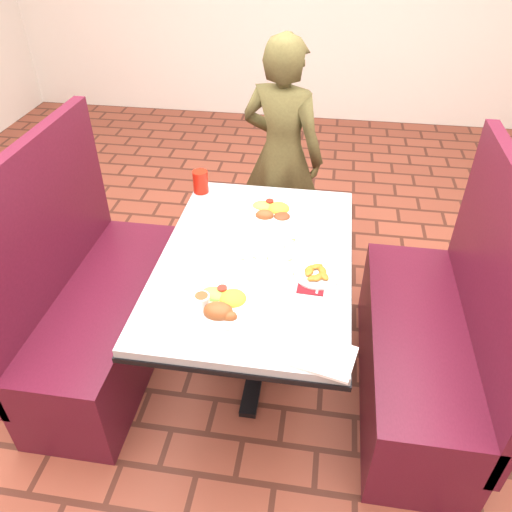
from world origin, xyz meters
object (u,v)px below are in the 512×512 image
booth_bench_right (429,346)px  far_dinner_plate (272,210)px  booth_bench_left (96,309)px  dining_table (256,274)px  diner_person (282,156)px  near_dinner_plate (222,302)px  red_tumbler (201,182)px  plantain_plate (317,274)px

booth_bench_right → far_dinner_plate: (-0.77, 0.34, 0.44)m
booth_bench_left → far_dinner_plate: 1.00m
booth_bench_right → dining_table: bearing=180.0°
diner_person → near_dinner_plate: diner_person is taller
dining_table → far_dinner_plate: 0.36m
booth_bench_right → red_tumbler: 1.35m
dining_table → diner_person: size_ratio=0.86×
dining_table → red_tumbler: (-0.36, 0.50, 0.15)m
dining_table → booth_bench_left: (-0.80, 0.00, -0.32)m
near_dinner_plate → red_tumbler: size_ratio=2.22×
booth_bench_left → diner_person: (0.79, 1.06, 0.37)m
diner_person → plantain_plate: bearing=121.9°
booth_bench_right → diner_person: (-0.80, 1.06, 0.37)m
plantain_plate → diner_person: bearing=103.0°
far_dinner_plate → plantain_plate: 0.50m
booth_bench_left → red_tumbler: size_ratio=10.46×
booth_bench_right → far_dinner_plate: 0.96m
near_dinner_plate → red_tumbler: red_tumbler is taller
diner_person → booth_bench_left: bearing=72.1°
booth_bench_left → near_dinner_plate: 0.91m
booth_bench_right → far_dinner_plate: size_ratio=4.66×
diner_person → far_dinner_plate: diner_person is taller
booth_bench_left → near_dinner_plate: bearing=-24.7°
booth_bench_right → plantain_plate: size_ratio=6.64×
diner_person → far_dinner_plate: bearing=111.3°
booth_bench_left → far_dinner_plate: booth_bench_left is taller
booth_bench_left → plantain_plate: bearing=-5.2°
dining_table → booth_bench_left: bearing=180.0°
dining_table → red_tumbler: 0.63m
booth_bench_right → red_tumbler: (-1.16, 0.50, 0.48)m
red_tumbler → diner_person: bearing=58.0°
diner_person → red_tumbler: bearing=76.8°
plantain_plate → red_tumbler: 0.86m
diner_person → red_tumbler: diner_person is taller
dining_table → booth_bench_left: 0.86m
near_dinner_plate → far_dinner_plate: size_ratio=0.99×
plantain_plate → booth_bench_left: bearing=174.8°
dining_table → diner_person: bearing=90.4°
far_dinner_plate → booth_bench_right: bearing=-23.9°
booth_bench_right → diner_person: bearing=127.2°
booth_bench_right → plantain_plate: 0.70m
dining_table → diner_person: diner_person is taller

